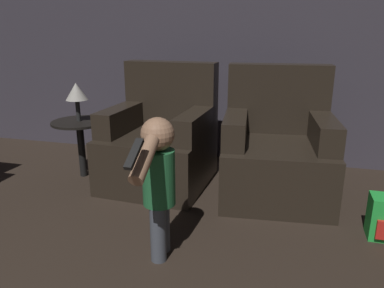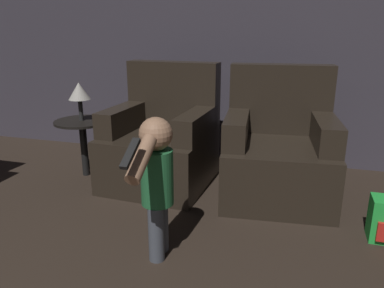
{
  "view_description": "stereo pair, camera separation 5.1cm",
  "coord_description": "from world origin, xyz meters",
  "px_view_note": "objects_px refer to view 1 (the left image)",
  "views": [
    {
      "loc": [
        0.72,
        0.96,
        1.24
      ],
      "look_at": [
        0.13,
        3.18,
        0.52
      ],
      "focal_mm": 35.0,
      "sensor_mm": 36.0,
      "label": 1
    },
    {
      "loc": [
        0.77,
        0.97,
        1.24
      ],
      "look_at": [
        0.13,
        3.18,
        0.52
      ],
      "focal_mm": 35.0,
      "sensor_mm": 36.0,
      "label": 2
    }
  ],
  "objects_px": {
    "armchair_left": "(160,143)",
    "person_toddler": "(158,178)",
    "armchair_right": "(277,152)",
    "lamp": "(76,92)"
  },
  "relations": [
    {
      "from": "armchair_left",
      "to": "person_toddler",
      "type": "distance_m",
      "value": 1.1
    },
    {
      "from": "armchair_right",
      "to": "lamp",
      "type": "distance_m",
      "value": 1.68
    },
    {
      "from": "armchair_left",
      "to": "person_toddler",
      "type": "relative_size",
      "value": 1.21
    },
    {
      "from": "person_toddler",
      "to": "lamp",
      "type": "relative_size",
      "value": 2.51
    },
    {
      "from": "armchair_right",
      "to": "armchair_left",
      "type": "bearing_deg",
      "value": 174.48
    },
    {
      "from": "armchair_left",
      "to": "lamp",
      "type": "relative_size",
      "value": 3.04
    },
    {
      "from": "lamp",
      "to": "armchair_left",
      "type": "bearing_deg",
      "value": 4.7
    },
    {
      "from": "armchair_left",
      "to": "lamp",
      "type": "xyz_separation_m",
      "value": [
        -0.7,
        -0.06,
        0.4
      ]
    },
    {
      "from": "person_toddler",
      "to": "lamp",
      "type": "bearing_deg",
      "value": 40.66
    },
    {
      "from": "armchair_right",
      "to": "person_toddler",
      "type": "height_order",
      "value": "armchair_right"
    }
  ]
}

